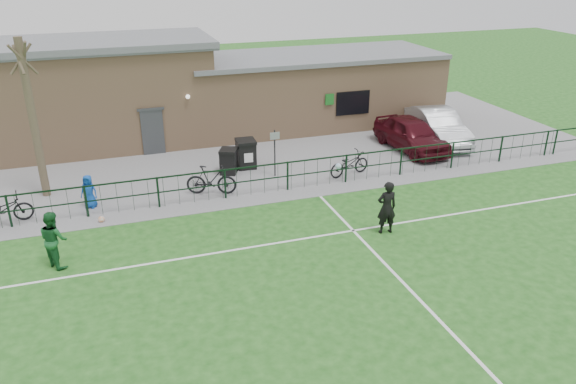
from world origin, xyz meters
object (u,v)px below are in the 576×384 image
object	(u,v)px
wheelie_bin_right	(229,162)
bare_tree	(33,121)
car_maroon	(411,134)
bicycle_d	(211,180)
ball_ground	(101,219)
sign_post	(275,153)
wheelie_bin_left	(246,155)
outfield_player	(54,239)
car_silver	(437,126)
spectator_child	(89,191)
bicycle_e	(349,164)
bicycle_c	(2,210)

from	to	relation	value
wheelie_bin_right	bare_tree	bearing A→B (deg)	-155.39
car_maroon	wheelie_bin_right	bearing A→B (deg)	177.16
bicycle_d	ball_ground	bearing A→B (deg)	124.98
sign_post	car_maroon	world-z (taller)	sign_post
wheelie_bin_left	sign_post	distance (m)	1.69
wheelie_bin_left	outfield_player	distance (m)	9.68
bare_tree	car_maroon	size ratio (longest dim) A/B	1.32
sign_post	car_silver	world-z (taller)	sign_post
bicycle_d	spectator_child	distance (m)	4.48
wheelie_bin_left	car_silver	world-z (taller)	car_silver
car_silver	bicycle_e	world-z (taller)	car_silver
bicycle_d	bicycle_e	size ratio (longest dim) A/B	1.01
bicycle_d	outfield_player	xyz separation A→B (m)	(-5.48, -3.74, 0.28)
spectator_child	outfield_player	size ratio (longest dim) A/B	0.71
bare_tree	bicycle_e	distance (m)	12.33
spectator_child	wheelie_bin_right	bearing A→B (deg)	40.86
car_silver	bicycle_d	world-z (taller)	car_silver
outfield_player	car_silver	bearing A→B (deg)	-101.43
bicycle_d	bicycle_e	world-z (taller)	bicycle_d
sign_post	bicycle_e	bearing A→B (deg)	-17.06
bare_tree	outfield_player	world-z (taller)	bare_tree
ball_ground	wheelie_bin_right	bearing A→B (deg)	30.31
bicycle_d	spectator_child	bearing A→B (deg)	106.46
bare_tree	bicycle_e	world-z (taller)	bare_tree
bare_tree	bicycle_d	bearing A→B (deg)	-17.65
car_maroon	ball_ground	distance (m)	14.50
wheelie_bin_right	car_silver	distance (m)	10.66
car_silver	sign_post	bearing A→B (deg)	-160.19
bare_tree	bicycle_e	bearing A→B (deg)	-8.77
bare_tree	bicycle_d	xyz separation A→B (m)	(6.08, -1.93, -2.40)
bare_tree	sign_post	size ratio (longest dim) A/B	3.00
bicycle_c	outfield_player	xyz separation A→B (m)	(1.86, -3.54, 0.34)
car_silver	bicycle_e	bearing A→B (deg)	-147.04
car_maroon	outfield_player	world-z (taller)	outfield_player
wheelie_bin_left	bicycle_e	size ratio (longest dim) A/B	0.60
car_silver	spectator_child	bearing A→B (deg)	-162.53
bicycle_e	ball_ground	xyz separation A→B (m)	(-10.01, -1.25, -0.41)
wheelie_bin_right	bicycle_e	size ratio (longest dim) A/B	0.51
bare_tree	wheelie_bin_right	xyz separation A→B (m)	(7.22, 0.00, -2.49)
bicycle_c	bicycle_e	world-z (taller)	bicycle_c
outfield_player	ball_ground	size ratio (longest dim) A/B	7.83
wheelie_bin_left	sign_post	size ratio (longest dim) A/B	0.58
bare_tree	outfield_player	xyz separation A→B (m)	(0.60, -5.68, -2.12)
spectator_child	bicycle_d	bearing A→B (deg)	21.03
spectator_child	ball_ground	size ratio (longest dim) A/B	5.57
bicycle_e	spectator_child	distance (m)	10.34
wheelie_bin_left	bicycle_d	bearing A→B (deg)	-126.96
bare_tree	bicycle_e	xyz separation A→B (m)	(11.94, -1.84, -2.47)
sign_post	bicycle_d	world-z (taller)	sign_post
bare_tree	ball_ground	distance (m)	4.65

